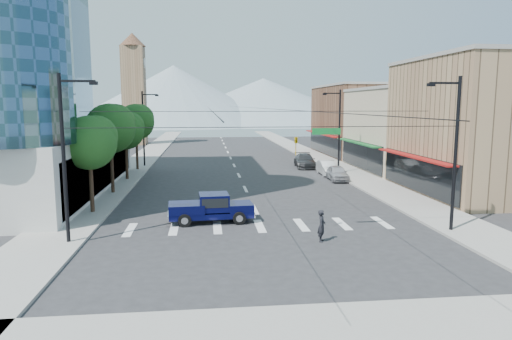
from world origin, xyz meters
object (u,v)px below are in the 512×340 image
object	(u,v)px
parked_car_near	(337,173)
parked_car_mid	(328,168)
pickup_truck	(211,207)
pedestrian	(322,226)
parked_car_far	(305,161)

from	to	relation	value
parked_car_near	parked_car_mid	xyz separation A→B (m)	(0.00, 3.59, 0.01)
pickup_truck	pedestrian	size ratio (longest dim) A/B	3.13
pickup_truck	parked_car_near	distance (m)	19.45
pickup_truck	parked_car_far	size ratio (longest dim) A/B	1.00
pedestrian	parked_car_near	xyz separation A→B (m)	(6.62, 19.68, -0.14)
parked_car_near	parked_car_mid	distance (m)	3.59
pickup_truck	parked_car_far	world-z (taller)	pickup_truck
parked_car_near	parked_car_far	world-z (taller)	parked_car_far
parked_car_near	pickup_truck	bearing A→B (deg)	-127.30
pedestrian	parked_car_near	bearing A→B (deg)	2.25
pickup_truck	parked_car_near	size ratio (longest dim) A/B	1.27
pickup_truck	parked_car_far	distance (m)	27.04
pickup_truck	parked_car_far	bearing A→B (deg)	61.26
parked_car_mid	parked_car_far	world-z (taller)	parked_car_far
parked_car_mid	parked_car_far	size ratio (longest dim) A/B	0.83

